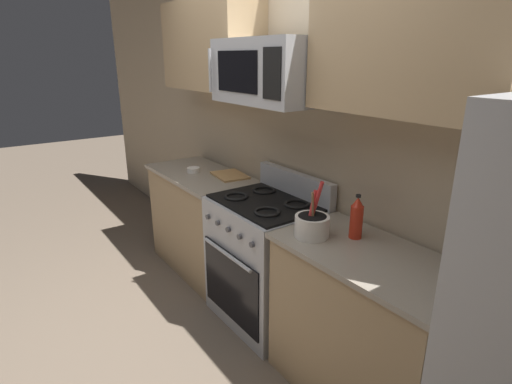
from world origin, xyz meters
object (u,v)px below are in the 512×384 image
at_px(range_oven, 265,260).
at_px(cutting_board, 230,175).
at_px(utensil_crock, 312,225).
at_px(bottle_hot_sauce, 357,218).
at_px(microwave, 270,71).
at_px(prep_bowl, 193,170).

distance_m(range_oven, cutting_board, 0.85).
relative_size(utensil_crock, cutting_board, 1.02).
distance_m(utensil_crock, cutting_board, 1.31).
relative_size(range_oven, cutting_board, 3.41).
relative_size(cutting_board, bottle_hot_sauce, 1.26).
distance_m(microwave, utensil_crock, 1.00).
distance_m(range_oven, microwave, 1.31).
bearing_deg(utensil_crock, microwave, 166.96).
height_order(bottle_hot_sauce, prep_bowl, bottle_hot_sauce).
bearing_deg(utensil_crock, range_oven, 169.35).
height_order(range_oven, prep_bowl, range_oven).
distance_m(range_oven, prep_bowl, 1.10).
xyz_separation_m(utensil_crock, bottle_hot_sauce, (0.15, 0.19, 0.05)).
height_order(utensil_crock, cutting_board, utensil_crock).
distance_m(utensil_crock, prep_bowl, 1.58).
bearing_deg(microwave, range_oven, -89.99).
xyz_separation_m(microwave, prep_bowl, (-1.00, -0.07, -0.85)).
xyz_separation_m(utensil_crock, prep_bowl, (-1.57, 0.07, -0.05)).
relative_size(microwave, bottle_hot_sauce, 3.10).
bearing_deg(range_oven, prep_bowl, -177.48).
xyz_separation_m(cutting_board, prep_bowl, (-0.29, -0.19, 0.01)).
bearing_deg(utensil_crock, cutting_board, 168.61).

